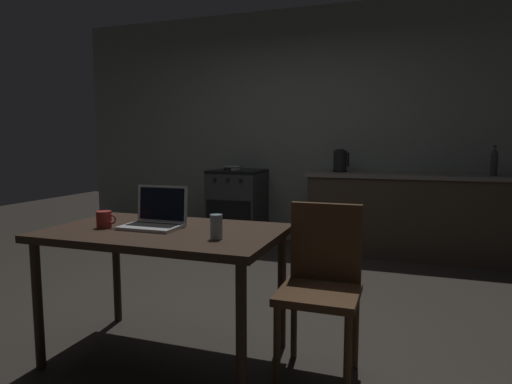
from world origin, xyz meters
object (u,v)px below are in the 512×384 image
object	(u,v)px
electric_kettle	(340,161)
drinking_glass	(216,227)
laptop	(155,219)
bottle	(494,161)
coffee_mug	(104,219)
frying_pan	(233,168)
dining_table	(165,242)
chair	(322,277)
stove_oven	(238,206)

from	to	relation	value
electric_kettle	drinking_glass	xyz separation A→B (m)	(-0.18, -2.93, -0.21)
laptop	drinking_glass	world-z (taller)	laptop
bottle	coffee_mug	bearing A→B (deg)	-130.36
frying_pan	coffee_mug	size ratio (longest dim) A/B	3.20
dining_table	frying_pan	world-z (taller)	frying_pan
electric_kettle	frying_pan	bearing A→B (deg)	-178.63
laptop	bottle	xyz separation A→B (m)	(2.14, 2.72, 0.24)
frying_pan	drinking_glass	world-z (taller)	frying_pan
dining_table	electric_kettle	size ratio (longest dim) A/B	5.05
electric_kettle	drinking_glass	size ratio (longest dim) A/B	2.06
chair	electric_kettle	xyz separation A→B (m)	(-0.30, 2.67, 0.49)
laptop	electric_kettle	distance (m)	2.85
dining_table	laptop	distance (m)	0.15
dining_table	laptop	world-z (taller)	laptop
drinking_glass	coffee_mug	bearing A→B (deg)	175.36
stove_oven	dining_table	xyz separation A→B (m)	(0.67, -2.80, 0.22)
bottle	drinking_glass	xyz separation A→B (m)	(-1.69, -2.88, -0.23)
electric_kettle	drinking_glass	bearing A→B (deg)	-93.56
drinking_glass	frying_pan	bearing A→B (deg)	110.54
frying_pan	laptop	bearing A→B (deg)	-76.89
dining_table	laptop	bearing A→B (deg)	157.58
stove_oven	laptop	distance (m)	2.85
electric_kettle	laptop	bearing A→B (deg)	-102.87
laptop	frying_pan	bearing A→B (deg)	98.04
chair	coffee_mug	size ratio (longest dim) A/B	7.27
electric_kettle	coffee_mug	bearing A→B (deg)	-107.22
dining_table	coffee_mug	distance (m)	0.37
chair	bottle	xyz separation A→B (m)	(1.21, 2.62, 0.51)
electric_kettle	frying_pan	world-z (taller)	electric_kettle
laptop	coffee_mug	distance (m)	0.28
laptop	drinking_glass	distance (m)	0.48
chair	bottle	distance (m)	2.93
stove_oven	laptop	bearing A→B (deg)	-78.00
laptop	electric_kettle	xyz separation A→B (m)	(0.63, 2.77, 0.22)
coffee_mug	drinking_glass	distance (m)	0.71
dining_table	coffee_mug	xyz separation A→B (m)	(-0.34, -0.07, 0.12)
electric_kettle	bottle	size ratio (longest dim) A/B	0.85
chair	laptop	world-z (taller)	laptop
frying_pan	drinking_glass	distance (m)	3.10
bottle	coffee_mug	xyz separation A→B (m)	(-2.40, -2.82, -0.24)
dining_table	electric_kettle	xyz separation A→B (m)	(0.55, 2.80, 0.34)
electric_kettle	coffee_mug	distance (m)	3.02
coffee_mug	chair	bearing A→B (deg)	9.97
laptop	drinking_glass	bearing A→B (deg)	-25.11
stove_oven	chair	world-z (taller)	chair
dining_table	stove_oven	bearing A→B (deg)	103.39
stove_oven	dining_table	size ratio (longest dim) A/B	0.69
chair	dining_table	bearing A→B (deg)	-159.50
stove_oven	bottle	distance (m)	2.79
bottle	drinking_glass	world-z (taller)	bottle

